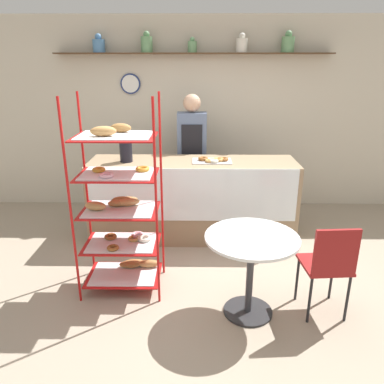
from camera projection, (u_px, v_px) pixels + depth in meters
The scene contains 9 objects.
ground_plane at pixel (192, 282), 3.77m from camera, with size 14.00×14.00×0.00m, color gray.
back_wall at pixel (194, 114), 5.42m from camera, with size 10.00×0.30×2.70m.
display_counter at pixel (193, 199), 4.62m from camera, with size 2.48×0.68×0.97m.
pastry_rack at pixel (121, 209), 3.45m from camera, with size 0.75×0.52×1.85m.
person_worker at pixel (192, 152), 5.02m from camera, with size 0.38×0.24×1.71m.
cafe_table at pixel (251, 256), 3.13m from camera, with size 0.78×0.78×0.74m.
cafe_chair at pixel (329, 262), 3.10m from camera, with size 0.41×0.41×0.87m.
coffee_carafe at pixel (126, 147), 4.38m from camera, with size 0.15×0.15×0.37m.
donut_tray_counter at pixel (213, 160), 4.41m from camera, with size 0.46×0.28×0.05m.
Camera 1 is at (0.04, -3.25, 2.10)m, focal length 35.00 mm.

